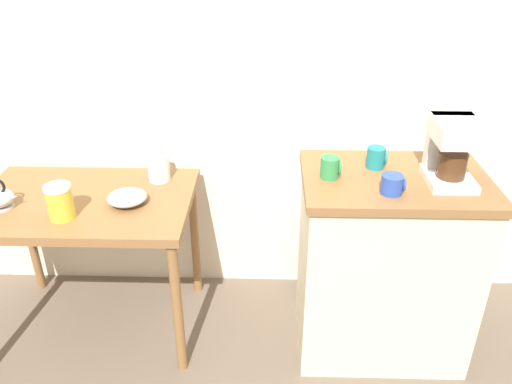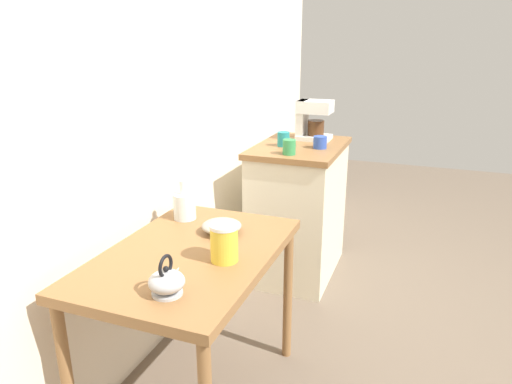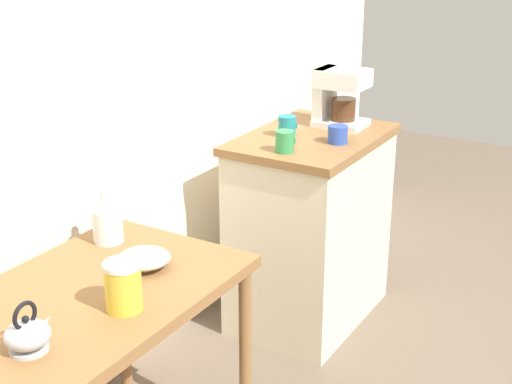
{
  "view_description": "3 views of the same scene",
  "coord_description": "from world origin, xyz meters",
  "px_view_note": "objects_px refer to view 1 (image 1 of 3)",
  "views": [
    {
      "loc": [
        0.2,
        -1.91,
        1.82
      ],
      "look_at": [
        0.15,
        -0.07,
        0.83
      ],
      "focal_mm": 35.67,
      "sensor_mm": 36.0,
      "label": 1
    },
    {
      "loc": [
        -2.11,
        -0.81,
        1.52
      ],
      "look_at": [
        -0.14,
        -0.06,
        0.84
      ],
      "focal_mm": 32.68,
      "sensor_mm": 36.0,
      "label": 2
    },
    {
      "loc": [
        -2.05,
        -1.4,
        1.79
      ],
      "look_at": [
        0.17,
        -0.07,
        0.81
      ],
      "focal_mm": 51.61,
      "sensor_mm": 36.0,
      "label": 3
    }
  ],
  "objects_px": {
    "bowl_stoneware": "(127,197)",
    "teakettle": "(0,198)",
    "glass_carafe_vase": "(159,167)",
    "canister_enamel": "(60,202)",
    "coffee_maker": "(452,148)",
    "mug_blue": "(392,184)",
    "mug_dark_teal": "(376,158)",
    "mug_tall_green": "(330,167)"
  },
  "relations": [
    {
      "from": "bowl_stoneware",
      "to": "mug_dark_teal",
      "type": "bearing_deg",
      "value": 3.13
    },
    {
      "from": "coffee_maker",
      "to": "mug_tall_green",
      "type": "height_order",
      "value": "coffee_maker"
    },
    {
      "from": "bowl_stoneware",
      "to": "canister_enamel",
      "type": "xyz_separation_m",
      "value": [
        -0.24,
        -0.12,
        0.04
      ]
    },
    {
      "from": "glass_carafe_vase",
      "to": "bowl_stoneware",
      "type": "bearing_deg",
      "value": -112.1
    },
    {
      "from": "glass_carafe_vase",
      "to": "coffee_maker",
      "type": "bearing_deg",
      "value": -12.89
    },
    {
      "from": "bowl_stoneware",
      "to": "glass_carafe_vase",
      "type": "bearing_deg",
      "value": 67.9
    },
    {
      "from": "bowl_stoneware",
      "to": "mug_dark_teal",
      "type": "xyz_separation_m",
      "value": [
        1.06,
        0.06,
        0.18
      ]
    },
    {
      "from": "canister_enamel",
      "to": "mug_dark_teal",
      "type": "relative_size",
      "value": 1.64
    },
    {
      "from": "coffee_maker",
      "to": "mug_dark_teal",
      "type": "distance_m",
      "value": 0.3
    },
    {
      "from": "teakettle",
      "to": "glass_carafe_vase",
      "type": "bearing_deg",
      "value": 24.3
    },
    {
      "from": "canister_enamel",
      "to": "coffee_maker",
      "type": "distance_m",
      "value": 1.59
    },
    {
      "from": "glass_carafe_vase",
      "to": "coffee_maker",
      "type": "height_order",
      "value": "coffee_maker"
    },
    {
      "from": "canister_enamel",
      "to": "coffee_maker",
      "type": "xyz_separation_m",
      "value": [
        1.57,
        0.07,
        0.23
      ]
    },
    {
      "from": "teakettle",
      "to": "coffee_maker",
      "type": "bearing_deg",
      "value": -0.01
    },
    {
      "from": "mug_blue",
      "to": "mug_tall_green",
      "type": "distance_m",
      "value": 0.26
    },
    {
      "from": "mug_dark_teal",
      "to": "mug_tall_green",
      "type": "bearing_deg",
      "value": -153.79
    },
    {
      "from": "teakettle",
      "to": "glass_carafe_vase",
      "type": "xyz_separation_m",
      "value": [
        0.63,
        0.28,
        0.02
      ]
    },
    {
      "from": "mug_blue",
      "to": "coffee_maker",
      "type": "bearing_deg",
      "value": 26.25
    },
    {
      "from": "canister_enamel",
      "to": "mug_blue",
      "type": "xyz_separation_m",
      "value": [
        1.33,
        -0.05,
        0.12
      ]
    },
    {
      "from": "bowl_stoneware",
      "to": "mug_dark_teal",
      "type": "height_order",
      "value": "mug_dark_teal"
    },
    {
      "from": "teakettle",
      "to": "mug_dark_teal",
      "type": "relative_size",
      "value": 1.64
    },
    {
      "from": "teakettle",
      "to": "mug_dark_teal",
      "type": "xyz_separation_m",
      "value": [
        1.6,
        0.11,
        0.16
      ]
    },
    {
      "from": "mug_blue",
      "to": "mug_tall_green",
      "type": "bearing_deg",
      "value": 149.82
    },
    {
      "from": "canister_enamel",
      "to": "mug_tall_green",
      "type": "distance_m",
      "value": 1.11
    },
    {
      "from": "coffee_maker",
      "to": "mug_tall_green",
      "type": "distance_m",
      "value": 0.48
    },
    {
      "from": "bowl_stoneware",
      "to": "coffee_maker",
      "type": "bearing_deg",
      "value": -2.2
    },
    {
      "from": "bowl_stoneware",
      "to": "canister_enamel",
      "type": "relative_size",
      "value": 1.17
    },
    {
      "from": "teakettle",
      "to": "coffee_maker",
      "type": "height_order",
      "value": "coffee_maker"
    },
    {
      "from": "teakettle",
      "to": "canister_enamel",
      "type": "xyz_separation_m",
      "value": [
        0.29,
        -0.07,
        0.03
      ]
    },
    {
      "from": "mug_tall_green",
      "to": "bowl_stoneware",
      "type": "bearing_deg",
      "value": 177.22
    },
    {
      "from": "mug_dark_teal",
      "to": "mug_blue",
      "type": "height_order",
      "value": "mug_dark_teal"
    },
    {
      "from": "mug_dark_teal",
      "to": "mug_blue",
      "type": "distance_m",
      "value": 0.23
    },
    {
      "from": "mug_blue",
      "to": "mug_dark_teal",
      "type": "bearing_deg",
      "value": 95.25
    },
    {
      "from": "bowl_stoneware",
      "to": "teakettle",
      "type": "relative_size",
      "value": 1.17
    },
    {
      "from": "mug_dark_teal",
      "to": "canister_enamel",
      "type": "bearing_deg",
      "value": -172.03
    },
    {
      "from": "canister_enamel",
      "to": "coffee_maker",
      "type": "bearing_deg",
      "value": 2.67
    },
    {
      "from": "glass_carafe_vase",
      "to": "canister_enamel",
      "type": "bearing_deg",
      "value": -133.19
    },
    {
      "from": "glass_carafe_vase",
      "to": "coffee_maker",
      "type": "distance_m",
      "value": 1.29
    },
    {
      "from": "glass_carafe_vase",
      "to": "mug_blue",
      "type": "distance_m",
      "value": 1.08
    },
    {
      "from": "teakettle",
      "to": "mug_blue",
      "type": "xyz_separation_m",
      "value": [
        1.62,
        -0.12,
        0.15
      ]
    },
    {
      "from": "bowl_stoneware",
      "to": "mug_blue",
      "type": "xyz_separation_m",
      "value": [
        1.08,
        -0.17,
        0.17
      ]
    },
    {
      "from": "mug_dark_teal",
      "to": "mug_tall_green",
      "type": "height_order",
      "value": "mug_dark_teal"
    }
  ]
}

